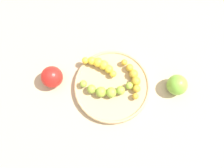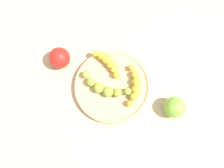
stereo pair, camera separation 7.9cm
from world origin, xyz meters
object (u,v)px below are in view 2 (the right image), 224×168
Objects in this scene: banana_spotted at (135,85)px; apple_red at (60,58)px; apple_green at (174,107)px; fruit_bowl at (112,86)px; banana_green at (104,88)px; banana_yellow at (108,62)px.

apple_red is at bearing 163.15° from banana_spotted.
apple_green reaches higher than banana_spotted.
banana_spotted reaches higher than fruit_bowl.
apple_green is (0.04, -0.23, -0.00)m from banana_green.
banana_green is 0.18m from apple_red.
apple_green is (0.02, -0.21, 0.02)m from fruit_bowl.
banana_yellow is at bearing 140.87° from banana_spotted.
banana_green is 1.29× the size of banana_spotted.
banana_yellow is 1.75× the size of apple_green.
banana_yellow is (0.04, 0.11, 0.00)m from banana_spotted.
banana_spotted is 0.12m from banana_yellow.
fruit_bowl is 0.20m from apple_red.
banana_green is 2.55× the size of apple_green.
fruit_bowl is 2.12× the size of banana_yellow.
banana_spotted is at bearing -85.40° from apple_red.
apple_green reaches higher than banana_green.
fruit_bowl is 0.08m from banana_yellow.
apple_green is at bearing -85.36° from fruit_bowl.
apple_red reaches higher than banana_green.
fruit_bowl is at bearing -178.87° from banana_spotted.
apple_red reaches higher than banana_yellow.
fruit_bowl is 0.21m from apple_green.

